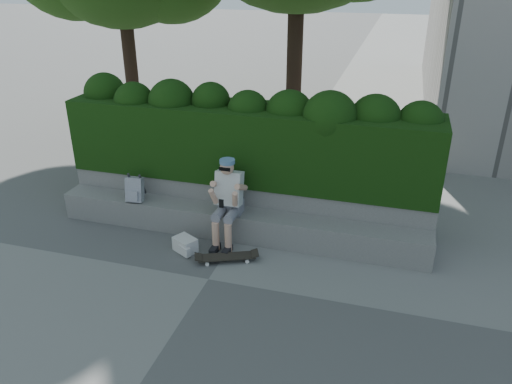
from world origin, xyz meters
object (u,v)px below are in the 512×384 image
(person, at_px, (228,198))
(backpack_ground, at_px, (185,245))
(skateboard, at_px, (227,257))
(backpack_plaid, at_px, (135,190))

(person, xyz_separation_m, backpack_ground, (-0.54, -0.46, -0.64))
(person, height_order, skateboard, person)
(backpack_ground, bearing_deg, person, 69.21)
(skateboard, xyz_separation_m, backpack_ground, (-0.70, 0.10, 0.04))
(person, distance_m, backpack_plaid, 1.65)
(skateboard, height_order, backpack_plaid, backpack_plaid)
(skateboard, distance_m, backpack_ground, 0.71)
(person, distance_m, backpack_ground, 0.96)
(person, bearing_deg, backpack_ground, -139.40)
(person, relative_size, backpack_plaid, 3.42)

